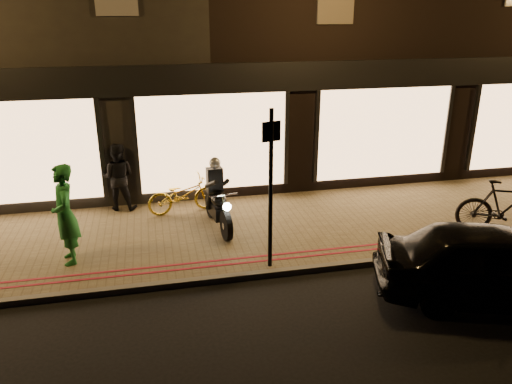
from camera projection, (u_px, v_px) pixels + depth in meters
ground at (245, 281)px, 9.18m from camera, size 90.00×90.00×0.00m
sidewalk at (227, 233)px, 10.99m from camera, size 50.00×4.00×0.12m
kerb_stone at (244, 276)px, 9.20m from camera, size 50.00×0.14×0.12m
red_kerb_lines at (239, 261)px, 9.64m from camera, size 50.00×0.26×0.01m
building_row at (190, 23)px, 15.94m from camera, size 48.00×10.11×8.50m
motorcycle at (217, 201)px, 10.93m from camera, size 0.63×1.94×1.59m
sign_post at (271, 182)px, 8.89m from camera, size 0.35×0.11×3.00m
bicycle_gold at (183, 195)px, 11.80m from camera, size 1.76×0.87×0.88m
bicycle_dark at (505, 208)px, 10.62m from camera, size 2.04×1.34×1.20m
person_green at (65, 215)px, 9.30m from camera, size 0.61×0.79×1.94m
person_dark at (118, 177)px, 11.87m from camera, size 0.91×0.77×1.63m
parked_car at (496, 264)px, 8.39m from camera, size 4.26×2.74×1.35m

